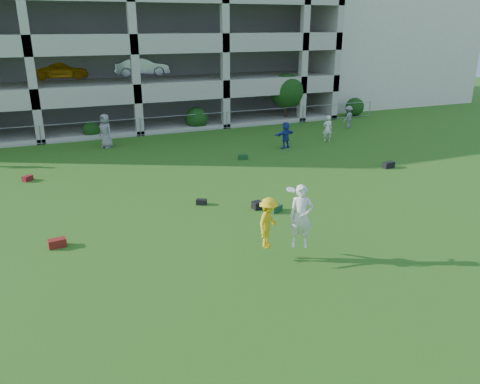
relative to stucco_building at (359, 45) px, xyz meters
name	(u,v)px	position (x,y,z in m)	size (l,w,h in m)	color
ground	(267,270)	(-23.00, -28.00, -5.00)	(100.00, 100.00, 0.00)	#235114
stucco_building	(359,45)	(0.00, 0.00, 0.00)	(16.00, 14.00, 10.00)	beige
bystander_c	(106,131)	(-25.43, -11.26, -4.01)	(0.97, 0.63, 1.99)	gray
bystander_d	(286,135)	(-15.78, -15.37, -4.23)	(1.43, 0.46, 1.54)	#213599
bystander_e	(328,129)	(-12.66, -14.94, -4.19)	(0.59, 0.39, 1.62)	silver
bystander_f	(348,117)	(-9.10, -11.99, -4.23)	(1.00, 0.57, 1.54)	slate
bag_red_a	(57,243)	(-28.68, -24.03, -4.86)	(0.55, 0.30, 0.28)	#50170D
bag_black_b	(201,202)	(-23.15, -22.19, -4.89)	(0.40, 0.25, 0.22)	black
bag_green_c	(275,208)	(-20.74, -23.98, -4.87)	(0.50, 0.35, 0.26)	#153A1F
crate_d	(257,205)	(-21.26, -23.47, -4.85)	(0.35, 0.35, 0.30)	black
bag_black_e	(389,165)	(-12.80, -20.91, -4.85)	(0.60, 0.30, 0.30)	black
bag_red_f	(28,178)	(-29.68, -16.21, -4.88)	(0.45, 0.28, 0.24)	#5B0F14
bag_green_g	(243,157)	(-19.01, -16.64, -4.88)	(0.50, 0.30, 0.25)	#13361A
frisbee_contest	(281,220)	(-22.34, -27.57, -3.69)	(1.88, 1.36, 2.01)	yellow
parking_garage	(113,36)	(-23.01, -0.30, 1.01)	(30.00, 14.00, 12.00)	#9E998C
fence	(140,127)	(-23.00, -9.00, -4.39)	(36.06, 0.06, 1.20)	gray
shrub_row	(204,107)	(-18.41, -8.30, -3.49)	(34.38, 2.52, 3.50)	#163D11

